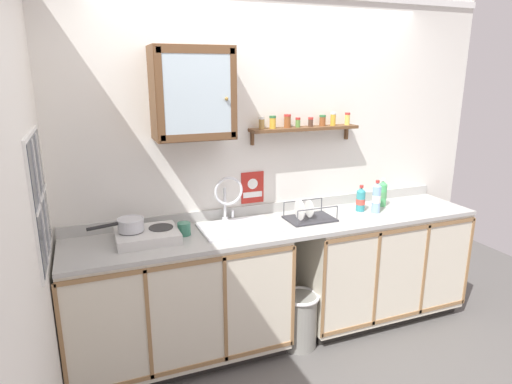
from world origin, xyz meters
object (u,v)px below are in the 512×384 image
(sink, at_px, (237,227))
(wall_cabinet, at_px, (192,93))
(bottle_detergent_teal_2, at_px, (361,200))
(mug, at_px, (184,229))
(bottle_soda_green_0, at_px, (382,193))
(dish_rack, at_px, (308,216))
(saucepan, at_px, (130,224))
(bottle_water_blue_1, at_px, (376,198))
(hot_plate_stove, at_px, (147,235))
(warning_sign, at_px, (252,188))
(trash_bin, at_px, (300,319))

(sink, bearing_deg, wall_cabinet, 160.19)
(bottle_detergent_teal_2, xyz_separation_m, mug, (-1.44, -0.02, -0.05))
(bottle_detergent_teal_2, height_order, wall_cabinet, wall_cabinet)
(bottle_soda_green_0, relative_size, dish_rack, 0.66)
(saucepan, bearing_deg, bottle_water_blue_1, -2.36)
(dish_rack, xyz_separation_m, wall_cabinet, (-0.83, 0.13, 0.92))
(sink, relative_size, mug, 4.31)
(saucepan, xyz_separation_m, bottle_soda_green_0, (2.04, 0.05, -0.01))
(hot_plate_stove, relative_size, bottle_water_blue_1, 1.54)
(saucepan, distance_m, dish_rack, 1.31)
(saucepan, bearing_deg, bottle_soda_green_0, 1.36)
(bottle_soda_green_0, xyz_separation_m, warning_sign, (-1.09, 0.18, 0.11))
(bottle_water_blue_1, distance_m, mug, 1.54)
(sink, height_order, bottle_detergent_teal_2, sink)
(bottle_water_blue_1, xyz_separation_m, wall_cabinet, (-1.42, 0.16, 0.83))
(saucepan, height_order, warning_sign, warning_sign)
(wall_cabinet, bearing_deg, bottle_soda_green_0, -1.35)
(sink, bearing_deg, warning_sign, 48.24)
(sink, relative_size, warning_sign, 2.23)
(saucepan, distance_m, mug, 0.36)
(hot_plate_stove, distance_m, dish_rack, 1.20)
(saucepan, distance_m, bottle_soda_green_0, 2.04)
(saucepan, relative_size, warning_sign, 1.47)
(dish_rack, relative_size, mug, 2.83)
(sink, bearing_deg, bottle_water_blue_1, -3.36)
(sink, xyz_separation_m, trash_bin, (0.42, -0.20, -0.73))
(saucepan, distance_m, bottle_water_blue_1, 1.89)
(hot_plate_stove, distance_m, trash_bin, 1.31)
(sink, height_order, bottle_soda_green_0, sink)
(hot_plate_stove, height_order, warning_sign, warning_sign)
(saucepan, height_order, bottle_soda_green_0, bottle_soda_green_0)
(warning_sign, bearing_deg, mug, -158.06)
(dish_rack, bearing_deg, trash_bin, -129.14)
(bottle_detergent_teal_2, bearing_deg, warning_sign, 165.12)
(trash_bin, bearing_deg, dish_rack, 50.86)
(bottle_water_blue_1, height_order, wall_cabinet, wall_cabinet)
(bottle_water_blue_1, height_order, dish_rack, bottle_water_blue_1)
(wall_cabinet, height_order, trash_bin, wall_cabinet)
(bottle_detergent_teal_2, distance_m, dish_rack, 0.50)
(bottle_water_blue_1, distance_m, wall_cabinet, 1.65)
(sink, distance_m, hot_plate_stove, 0.64)
(sink, xyz_separation_m, bottle_detergent_teal_2, (1.06, 0.01, 0.09))
(hot_plate_stove, bearing_deg, bottle_detergent_teal_2, 0.89)
(sink, bearing_deg, trash_bin, -25.88)
(wall_cabinet, xyz_separation_m, trash_bin, (0.69, -0.30, -1.67))
(sink, xyz_separation_m, dish_rack, (0.56, -0.03, 0.02))
(dish_rack, bearing_deg, bottle_detergent_teal_2, 5.20)
(bottle_detergent_teal_2, xyz_separation_m, warning_sign, (-0.85, 0.22, 0.13))
(bottle_detergent_teal_2, bearing_deg, saucepan, -179.90)
(warning_sign, relative_size, trash_bin, 0.57)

